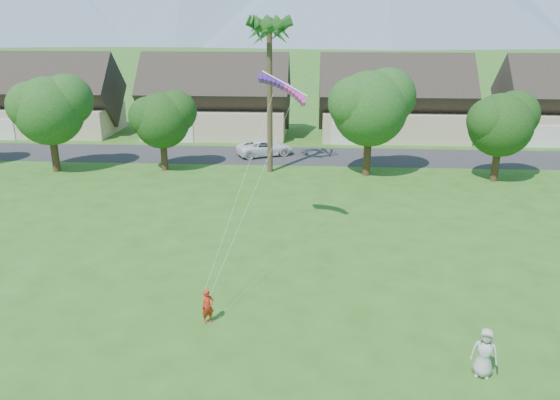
# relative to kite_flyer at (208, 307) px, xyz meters

# --- Properties ---
(ground) EXTENTS (500.00, 500.00, 0.00)m
(ground) POSITION_rel_kite_flyer_xyz_m (2.75, -4.63, -0.77)
(ground) COLOR #2D6019
(ground) RESTS_ON ground
(street) EXTENTS (90.00, 7.00, 0.01)m
(street) POSITION_rel_kite_flyer_xyz_m (2.75, 29.37, -0.76)
(street) COLOR #2D2D30
(street) RESTS_ON ground
(kite_flyer) EXTENTS (0.67, 0.62, 1.54)m
(kite_flyer) POSITION_rel_kite_flyer_xyz_m (0.00, 0.00, 0.00)
(kite_flyer) COLOR red
(kite_flyer) RESTS_ON ground
(watcher) EXTENTS (1.09, 0.87, 1.93)m
(watcher) POSITION_rel_kite_flyer_xyz_m (10.70, -2.96, 0.20)
(watcher) COLOR #B5B6B1
(watcher) RESTS_ON ground
(parked_car) EXTENTS (5.81, 4.41, 1.47)m
(parked_car) POSITION_rel_kite_flyer_xyz_m (-0.21, 29.37, -0.04)
(parked_car) COLOR white
(parked_car) RESTS_ON ground
(houses_row) EXTENTS (72.75, 8.19, 8.86)m
(houses_row) POSITION_rel_kite_flyer_xyz_m (3.24, 38.37, 2.67)
(houses_row) COLOR beige
(houses_row) RESTS_ON ground
(tree_row) EXTENTS (62.27, 6.67, 8.45)m
(tree_row) POSITION_rel_kite_flyer_xyz_m (1.60, 23.29, 4.12)
(tree_row) COLOR #47301C
(tree_row) RESTS_ON ground
(fan_palm) EXTENTS (3.00, 3.00, 13.80)m
(fan_palm) POSITION_rel_kite_flyer_xyz_m (0.75, 23.87, 11.03)
(fan_palm) COLOR #4C3D26
(fan_palm) RESTS_ON ground
(parafoil_kite) EXTENTS (3.01, 1.17, 0.50)m
(parafoil_kite) POSITION_rel_kite_flyer_xyz_m (2.69, 9.97, 8.05)
(parafoil_kite) COLOR #5617AE
(parafoil_kite) RESTS_ON ground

